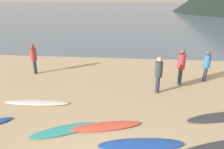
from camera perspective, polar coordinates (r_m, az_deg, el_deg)
The scene contains 11 objects.
ground_plane at distance 13.30m, azimuth 3.85°, elevation 2.38°, with size 120.00×120.00×0.20m, color tan.
ocean_water at distance 63.98m, azimuth 5.47°, elevation 16.99°, with size 140.00×100.00×0.01m, color slate.
surfboard_2 at distance 9.02m, azimuth -19.44°, elevation -7.09°, with size 2.57×0.46×0.09m, color silver.
surfboard_3 at distance 7.16m, azimuth -12.77°, elevation -14.25°, with size 2.09×0.53×0.06m, color teal.
surfboard_4 at distance 7.15m, azimuth -1.65°, elevation -13.58°, with size 2.31×0.49×0.10m, color #D84C38.
surfboard_5 at distance 6.48m, azimuth 7.74°, elevation -18.00°, with size 2.47×0.59×0.08m, color #1E479E.
surfboard_7 at distance 8.54m, azimuth 26.94°, elevation -10.03°, with size 2.57×0.57×0.07m, color #333338.
person_0 at distance 11.31m, azimuth 23.93°, elevation 2.68°, with size 0.31×0.31×1.55m.
person_1 at distance 12.10m, azimuth -20.15°, elevation 4.49°, with size 0.33×0.33×1.62m.
person_2 at distance 10.39m, azimuth 17.96°, elevation 2.64°, with size 0.35×0.35×1.74m.
person_3 at distance 9.29m, azimuth 12.30°, elevation 0.62°, with size 0.33×0.33×1.62m.
Camera 1 is at (0.33, -2.62, 4.08)m, focal length 34.33 mm.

